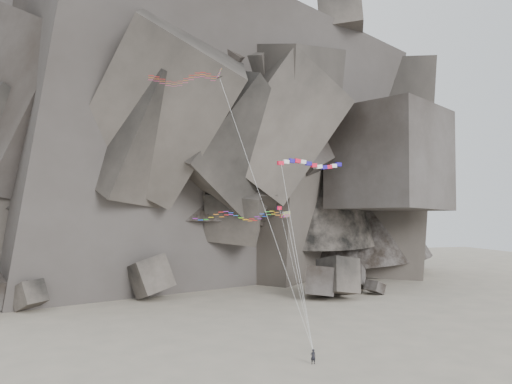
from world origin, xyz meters
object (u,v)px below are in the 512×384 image
object	(u,v)px
kite_flyer	(313,355)
delta_kite	(181,79)
pennant_kite	(284,227)
banner_kite	(311,165)
parafoil_kite	(238,216)

from	to	relation	value
kite_flyer	delta_kite	bearing A→B (deg)	-40.26
kite_flyer	pennant_kite	distance (m)	14.22
banner_kite	parafoil_kite	distance (m)	11.82
delta_kite	pennant_kite	size ratio (longest dim) A/B	2.14
banner_kite	delta_kite	bearing A→B (deg)	164.34
delta_kite	pennant_kite	distance (m)	22.10
kite_flyer	banner_kite	size ratio (longest dim) A/B	0.08
delta_kite	parafoil_kite	distance (m)	18.34
banner_kite	parafoil_kite	world-z (taller)	banner_kite
delta_kite	banner_kite	size ratio (longest dim) A/B	1.54
pennant_kite	delta_kite	bearing A→B (deg)	128.60
parafoil_kite	pennant_kite	world-z (taller)	pennant_kite
delta_kite	parafoil_kite	bearing A→B (deg)	-36.96
pennant_kite	banner_kite	bearing A→B (deg)	17.95
banner_kite	pennant_kite	bearing A→B (deg)	-147.71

